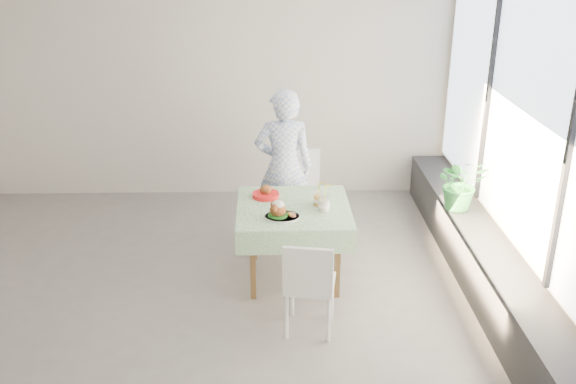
{
  "coord_description": "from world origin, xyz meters",
  "views": [
    {
      "loc": [
        0.84,
        -5.17,
        3.11
      ],
      "look_at": [
        0.98,
        0.34,
        0.87
      ],
      "focal_mm": 40.0,
      "sensor_mm": 36.0,
      "label": 1
    }
  ],
  "objects_px": {
    "cafe_table": "(293,234)",
    "juice_cup_orange": "(318,199)",
    "chair_far": "(299,212)",
    "potted_plant": "(461,183)",
    "chair_near": "(310,302)",
    "main_dish": "(280,212)",
    "diner": "(284,168)"
  },
  "relations": [
    {
      "from": "main_dish",
      "to": "chair_near",
      "type": "bearing_deg",
      "value": -69.84
    },
    {
      "from": "chair_near",
      "to": "potted_plant",
      "type": "distance_m",
      "value": 2.15
    },
    {
      "from": "cafe_table",
      "to": "diner",
      "type": "distance_m",
      "value": 0.89
    },
    {
      "from": "cafe_table",
      "to": "juice_cup_orange",
      "type": "distance_m",
      "value": 0.41
    },
    {
      "from": "chair_far",
      "to": "chair_near",
      "type": "height_order",
      "value": "chair_far"
    },
    {
      "from": "main_dish",
      "to": "juice_cup_orange",
      "type": "bearing_deg",
      "value": 36.78
    },
    {
      "from": "chair_near",
      "to": "main_dish",
      "type": "distance_m",
      "value": 0.87
    },
    {
      "from": "juice_cup_orange",
      "to": "chair_near",
      "type": "bearing_deg",
      "value": -97.78
    },
    {
      "from": "main_dish",
      "to": "juice_cup_orange",
      "type": "xyz_separation_m",
      "value": [
        0.36,
        0.27,
        0.01
      ]
    },
    {
      "from": "chair_near",
      "to": "chair_far",
      "type": "bearing_deg",
      "value": 90.51
    },
    {
      "from": "cafe_table",
      "to": "main_dish",
      "type": "relative_size",
      "value": 3.28
    },
    {
      "from": "juice_cup_orange",
      "to": "potted_plant",
      "type": "distance_m",
      "value": 1.53
    },
    {
      "from": "potted_plant",
      "to": "cafe_table",
      "type": "bearing_deg",
      "value": -164.47
    },
    {
      "from": "juice_cup_orange",
      "to": "chair_far",
      "type": "bearing_deg",
      "value": 99.17
    },
    {
      "from": "chair_far",
      "to": "potted_plant",
      "type": "bearing_deg",
      "value": -14.4
    },
    {
      "from": "chair_far",
      "to": "chair_near",
      "type": "bearing_deg",
      "value": -89.49
    },
    {
      "from": "cafe_table",
      "to": "juice_cup_orange",
      "type": "height_order",
      "value": "juice_cup_orange"
    },
    {
      "from": "diner",
      "to": "main_dish",
      "type": "distance_m",
      "value": 1.05
    },
    {
      "from": "diner",
      "to": "main_dish",
      "type": "bearing_deg",
      "value": 85.65
    },
    {
      "from": "chair_near",
      "to": "main_dish",
      "type": "relative_size",
      "value": 2.64
    },
    {
      "from": "cafe_table",
      "to": "diner",
      "type": "relative_size",
      "value": 0.63
    },
    {
      "from": "juice_cup_orange",
      "to": "potted_plant",
      "type": "xyz_separation_m",
      "value": [
        1.47,
        0.45,
        -0.03
      ]
    },
    {
      "from": "diner",
      "to": "juice_cup_orange",
      "type": "relative_size",
      "value": 6.17
    },
    {
      "from": "diner",
      "to": "potted_plant",
      "type": "bearing_deg",
      "value": 168.16
    },
    {
      "from": "cafe_table",
      "to": "chair_far",
      "type": "bearing_deg",
      "value": 84.23
    },
    {
      "from": "chair_near",
      "to": "potted_plant",
      "type": "bearing_deg",
      "value": 40.53
    },
    {
      "from": "cafe_table",
      "to": "juice_cup_orange",
      "type": "relative_size",
      "value": 3.87
    },
    {
      "from": "diner",
      "to": "main_dish",
      "type": "xyz_separation_m",
      "value": [
        -0.06,
        -1.05,
        -0.04
      ]
    },
    {
      "from": "cafe_table",
      "to": "diner",
      "type": "height_order",
      "value": "diner"
    },
    {
      "from": "potted_plant",
      "to": "main_dish",
      "type": "bearing_deg",
      "value": -158.44
    },
    {
      "from": "chair_near",
      "to": "juice_cup_orange",
      "type": "relative_size",
      "value": 3.11
    },
    {
      "from": "chair_far",
      "to": "chair_near",
      "type": "relative_size",
      "value": 1.12
    }
  ]
}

